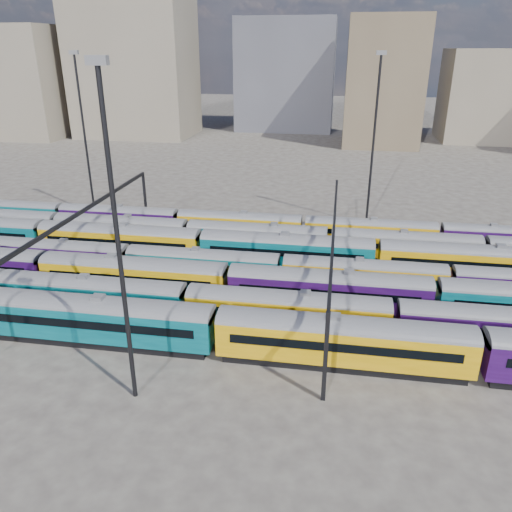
% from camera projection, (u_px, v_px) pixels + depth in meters
% --- Properties ---
extents(ground, '(500.00, 500.00, 0.00)m').
position_uv_depth(ground, '(246.00, 283.00, 59.62)').
color(ground, '#3D3734').
rests_on(ground, ground).
extents(rake_0, '(112.47, 3.29, 5.56)m').
position_uv_depth(rake_0, '(343.00, 336.00, 43.13)').
color(rake_0, black).
rests_on(rake_0, ground).
extents(rake_1, '(121.65, 2.97, 4.99)m').
position_uv_depth(rake_1, '(394.00, 316.00, 47.07)').
color(rake_1, black).
rests_on(rake_1, ground).
extents(rake_2, '(150.87, 3.15, 5.31)m').
position_uv_depth(rake_2, '(134.00, 272.00, 55.77)').
color(rake_2, black).
rests_on(rake_2, ground).
extents(rake_3, '(93.58, 2.74, 4.60)m').
position_uv_depth(rake_3, '(364.00, 272.00, 56.62)').
color(rake_3, black).
rests_on(rake_3, ground).
extents(rake_4, '(132.00, 3.22, 5.43)m').
position_uv_depth(rake_4, '(201.00, 242.00, 64.08)').
color(rake_4, black).
rests_on(rake_4, ground).
extents(rake_5, '(116.64, 2.85, 4.78)m').
position_uv_depth(rake_5, '(329.00, 239.00, 66.31)').
color(rake_5, black).
rests_on(rake_5, ground).
extents(rake_6, '(130.36, 2.73, 4.57)m').
position_uv_depth(rake_6, '(370.00, 229.00, 70.06)').
color(rake_6, black).
rests_on(rake_6, ground).
extents(gantry_1, '(0.35, 40.35, 8.03)m').
position_uv_depth(gantry_1, '(82.00, 220.00, 60.00)').
color(gantry_1, black).
rests_on(gantry_1, ground).
extents(gantry_2, '(0.35, 40.35, 8.03)m').
position_uv_depth(gantry_2, '(333.00, 234.00, 55.48)').
color(gantry_2, black).
rests_on(gantry_2, ground).
extents(mast_1, '(1.40, 0.50, 25.60)m').
position_uv_depth(mast_1, '(84.00, 130.00, 78.74)').
color(mast_1, black).
rests_on(mast_1, ground).
extents(mast_2, '(1.40, 0.50, 25.60)m').
position_uv_depth(mast_2, '(117.00, 234.00, 34.95)').
color(mast_2, black).
rests_on(mast_2, ground).
extents(mast_3, '(1.40, 0.50, 25.60)m').
position_uv_depth(mast_3, '(374.00, 135.00, 73.77)').
color(mast_3, black).
rests_on(mast_3, ground).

